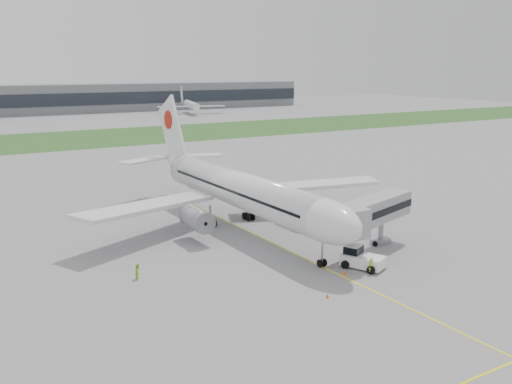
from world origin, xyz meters
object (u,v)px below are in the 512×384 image
ground_crew_near (371,266)px  pushback_tug (361,258)px  airliner (237,188)px  jet_bridge (371,212)px

ground_crew_near → pushback_tug: bearing=-109.8°
airliner → jet_bridge: (8.24, -18.79, -0.56)m
airliner → pushback_tug: airliner is taller
airliner → ground_crew_near: 25.20m
airliner → pushback_tug: (3.70, -22.26, -4.55)m
jet_bridge → airliner: bearing=96.0°
airliner → pushback_tug: bearing=-80.6°
jet_bridge → ground_crew_near: bearing=-149.0°
airliner → ground_crew_near: bearing=-82.6°
pushback_tug → airliner: bearing=75.1°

